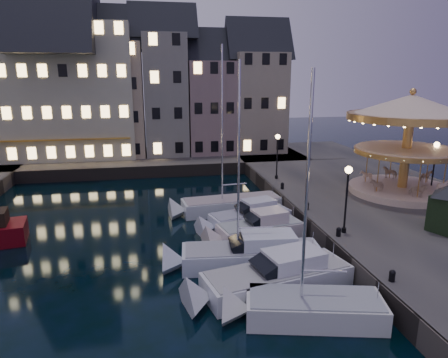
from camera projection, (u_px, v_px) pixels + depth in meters
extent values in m
plane|color=black|center=(232.00, 269.00, 22.64)|extent=(160.00, 160.00, 0.00)
cube|color=#474442|center=(395.00, 210.00, 30.65)|extent=(16.00, 56.00, 1.30)
cube|color=#474442|center=(120.00, 162.00, 47.72)|extent=(44.00, 12.00, 1.30)
cube|color=#47423A|center=(296.00, 216.00, 29.24)|extent=(0.15, 44.00, 1.30)
cube|color=#47423A|center=(135.00, 173.00, 42.36)|extent=(48.00, 0.15, 1.30)
cylinder|color=black|center=(344.00, 230.00, 24.49)|extent=(0.28, 0.28, 0.30)
cylinder|color=black|center=(346.00, 203.00, 24.05)|extent=(0.12, 0.12, 3.80)
sphere|color=#FFD18C|center=(349.00, 170.00, 23.54)|extent=(0.44, 0.44, 0.44)
cylinder|color=black|center=(276.00, 177.00, 37.34)|extent=(0.28, 0.28, 0.30)
cylinder|color=black|center=(277.00, 159.00, 36.90)|extent=(0.12, 0.12, 3.80)
sphere|color=#FFD18C|center=(278.00, 137.00, 36.39)|extent=(0.44, 0.44, 0.44)
cylinder|color=black|center=(431.00, 190.00, 33.15)|extent=(0.28, 0.28, 0.30)
cylinder|color=black|center=(434.00, 169.00, 32.71)|extent=(0.12, 0.12, 3.80)
sphere|color=#FFD18C|center=(437.00, 145.00, 32.19)|extent=(0.44, 0.44, 0.44)
cylinder|color=black|center=(392.00, 277.00, 18.66)|extent=(0.28, 0.28, 0.40)
sphere|color=black|center=(392.00, 273.00, 18.61)|extent=(0.30, 0.30, 0.30)
cylinder|color=black|center=(338.00, 233.00, 23.90)|extent=(0.28, 0.28, 0.40)
sphere|color=black|center=(339.00, 230.00, 23.84)|extent=(0.30, 0.30, 0.30)
cylinder|color=black|center=(307.00, 207.00, 28.66)|extent=(0.28, 0.28, 0.40)
sphere|color=black|center=(307.00, 204.00, 28.60)|extent=(0.30, 0.30, 0.30)
cylinder|color=black|center=(282.00, 187.00, 33.89)|extent=(0.28, 0.28, 0.40)
sphere|color=black|center=(282.00, 184.00, 33.84)|extent=(0.30, 0.30, 0.30)
cube|color=gray|center=(15.00, 110.00, 46.05)|extent=(5.00, 8.00, 11.00)
cube|color=gray|center=(64.00, 105.00, 46.89)|extent=(5.60, 8.00, 12.00)
cube|color=tan|center=(117.00, 100.00, 47.83)|extent=(6.20, 8.00, 13.00)
cube|color=gray|center=(165.00, 95.00, 48.71)|extent=(5.00, 8.00, 14.00)
cube|color=gray|center=(209.00, 107.00, 50.05)|extent=(5.60, 8.00, 11.00)
cube|color=gray|center=(256.00, 103.00, 50.99)|extent=(6.20, 8.00, 12.00)
cube|color=beige|center=(63.00, 92.00, 46.52)|extent=(16.00, 9.00, 15.00)
cube|color=silver|center=(314.00, 311.00, 17.82)|extent=(6.41, 3.64, 1.30)
cube|color=gray|center=(315.00, 298.00, 17.65)|extent=(6.07, 3.39, 0.10)
cylinder|color=silver|center=(307.00, 183.00, 16.36)|extent=(0.14, 0.14, 10.57)
cube|color=silver|center=(277.00, 281.00, 20.39)|extent=(8.00, 4.12, 1.30)
cube|color=#959797|center=(278.00, 269.00, 20.22)|extent=(7.58, 3.84, 0.10)
cube|color=silver|center=(293.00, 258.00, 20.46)|extent=(3.24, 2.49, 0.80)
cube|color=black|center=(267.00, 266.00, 19.91)|extent=(1.62, 2.01, 0.98)
cube|color=silver|center=(251.00, 258.00, 22.93)|extent=(8.11, 3.07, 1.30)
cube|color=gray|center=(252.00, 248.00, 22.77)|extent=(7.70, 2.85, 0.10)
cube|color=silver|center=(268.00, 240.00, 22.74)|extent=(3.16, 2.03, 0.80)
cube|color=black|center=(241.00, 243.00, 22.63)|extent=(1.46, 1.75, 1.00)
cylinder|color=silver|center=(239.00, 157.00, 21.36)|extent=(0.14, 0.14, 10.67)
cube|color=silver|center=(260.00, 233.00, 26.67)|extent=(5.93, 3.25, 1.30)
cube|color=#8C9798|center=(260.00, 223.00, 26.50)|extent=(5.62, 3.03, 0.10)
cube|color=silver|center=(269.00, 216.00, 26.64)|extent=(2.42, 2.01, 0.80)
cube|color=black|center=(254.00, 220.00, 26.26)|extent=(1.28, 1.68, 0.85)
cube|color=silver|center=(250.00, 220.00, 28.95)|extent=(6.20, 3.44, 1.30)
cube|color=gray|center=(250.00, 212.00, 28.78)|extent=(5.87, 3.21, 0.10)
cube|color=silver|center=(259.00, 205.00, 28.97)|extent=(2.55, 2.01, 0.80)
cube|color=black|center=(244.00, 208.00, 28.50)|extent=(1.36, 1.60, 0.87)
cube|color=silver|center=(232.00, 206.00, 32.13)|extent=(8.07, 3.08, 1.30)
cube|color=gray|center=(232.00, 198.00, 31.97)|extent=(7.66, 2.85, 0.10)
cylinder|color=silver|center=(222.00, 133.00, 30.43)|extent=(0.14, 0.14, 10.61)
cylinder|color=beige|center=(402.00, 190.00, 32.74)|extent=(8.37, 8.37, 0.52)
cylinder|color=gold|center=(407.00, 148.00, 31.86)|extent=(0.73, 0.73, 6.48)
cylinder|color=beige|center=(406.00, 149.00, 31.88)|extent=(7.74, 7.74, 0.19)
cylinder|color=gold|center=(406.00, 151.00, 31.93)|extent=(8.03, 8.03, 0.37)
cone|color=beige|center=(411.00, 105.00, 31.02)|extent=(9.62, 9.62, 1.67)
cylinder|color=gold|center=(410.00, 117.00, 31.24)|extent=(9.62, 9.62, 0.52)
sphere|color=gold|center=(413.00, 92.00, 30.76)|extent=(0.52, 0.52, 0.52)
imported|color=beige|center=(426.00, 176.00, 33.86)|extent=(1.75, 1.26, 1.05)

